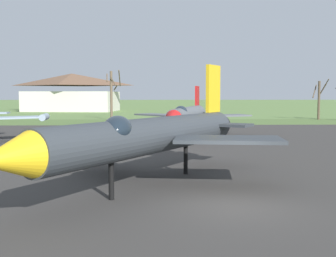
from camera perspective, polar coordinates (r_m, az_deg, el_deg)
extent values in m
plane|color=#607F42|center=(14.75, 9.01, -10.45)|extent=(600.00, 600.00, 0.00)
cube|color=#383533|center=(28.67, 3.52, -3.00)|extent=(77.16, 47.70, 0.05)
cube|color=#526E36|center=(58.32, 0.67, 0.89)|extent=(137.16, 12.00, 0.06)
cylinder|color=#565B60|center=(37.43, 2.71, 1.88)|extent=(4.49, 12.26, 1.42)
cone|color=red|center=(30.63, 0.48, 1.27)|extent=(1.66, 1.85, 1.31)
cylinder|color=black|center=(43.77, 4.16, 2.27)|extent=(1.16, 1.01, 0.99)
ellipsoid|color=#19232D|center=(34.16, 1.76, 2.27)|extent=(1.05, 1.98, 0.99)
cube|color=#565B60|center=(39.52, -1.25, 1.87)|extent=(4.75, 4.94, 0.13)
cube|color=#565B60|center=(38.52, 7.54, 1.76)|extent=(5.11, 3.61, 0.13)
cube|color=red|center=(42.81, 3.99, 4.47)|extent=(0.64, 1.86, 1.95)
cube|color=#565B60|center=(43.02, 2.46, 2.37)|extent=(2.01, 1.72, 0.13)
cube|color=#565B60|center=(42.68, 5.50, 2.34)|extent=(2.01, 1.72, 0.13)
cylinder|color=black|center=(34.87, 1.94, -0.58)|extent=(0.19, 0.19, 1.32)
cylinder|color=black|center=(40.18, 3.37, 0.10)|extent=(0.19, 0.19, 1.32)
cylinder|color=black|center=(30.39, 0.25, -1.96)|extent=(0.08, 0.08, 0.67)
cube|color=white|center=(30.34, 0.25, -1.07)|extent=(0.58, 0.33, 0.27)
cube|color=#8EA3B2|center=(35.94, -20.68, 1.38)|extent=(5.46, 4.59, 0.14)
cylinder|color=#8EA3B2|center=(36.13, -16.45, 1.51)|extent=(0.78, 2.37, 0.54)
cylinder|color=#33383D|center=(17.39, -1.97, -0.93)|extent=(8.19, 11.71, 1.49)
cone|color=yellow|center=(11.89, -21.37, -3.83)|extent=(2.13, 2.26, 1.37)
cylinder|color=black|center=(23.37, 6.93, 0.46)|extent=(1.32, 1.25, 1.04)
ellipsoid|color=#19232D|center=(15.35, -6.88, -0.17)|extent=(1.09, 2.05, 1.03)
cube|color=#33383D|center=(19.90, -7.42, -0.59)|extent=(4.31, 4.90, 0.14)
cube|color=#33383D|center=(17.00, 8.17, -1.49)|extent=(4.54, 2.90, 0.14)
cube|color=yellow|center=(22.57, 6.16, 5.39)|extent=(0.94, 1.33, 2.50)
cube|color=#33383D|center=(22.98, 3.18, 0.69)|extent=(2.28, 2.15, 0.14)
cube|color=#33383D|center=(21.98, 8.79, 0.47)|extent=(2.28, 2.15, 0.14)
cylinder|color=black|center=(15.31, -7.70, -7.20)|extent=(0.20, 0.20, 1.39)
cylinder|color=black|center=(20.02, 2.41, -4.36)|extent=(0.20, 0.20, 1.39)
cylinder|color=brown|center=(63.95, -7.70, 4.45)|extent=(0.38, 0.38, 7.37)
cylinder|color=brown|center=(63.62, -7.44, 6.38)|extent=(0.84, 0.87, 1.48)
cylinder|color=brown|center=(64.00, -8.28, 6.85)|extent=(0.32, 1.37, 1.31)
cylinder|color=brown|center=(64.21, -7.11, 5.55)|extent=(0.80, 1.43, 0.89)
cylinder|color=brown|center=(63.89, -6.59, 6.80)|extent=(0.17, 2.63, 2.37)
cylinder|color=brown|center=(67.38, 19.81, 3.59)|extent=(0.36, 0.36, 5.87)
cylinder|color=brown|center=(67.87, 20.26, 4.95)|extent=(0.75, 1.46, 1.87)
cylinder|color=brown|center=(67.79, 20.64, 5.67)|extent=(0.17, 2.07, 1.53)
cylinder|color=brown|center=(67.60, 19.29, 4.78)|extent=(1.10, 1.25, 2.05)
cube|color=beige|center=(100.64, -12.89, 3.62)|extent=(21.46, 15.11, 4.54)
pyramid|color=brown|center=(100.69, -12.94, 6.50)|extent=(22.53, 15.86, 2.79)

